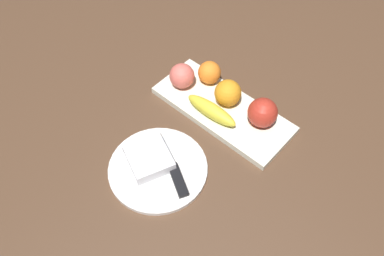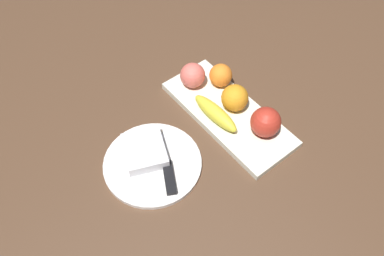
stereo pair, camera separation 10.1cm
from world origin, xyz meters
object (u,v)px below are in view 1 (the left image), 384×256
Objects in this scene: orange_near_banana at (209,73)px; orange_near_apple at (228,93)px; dinner_plate at (158,169)px; folded_napkin at (149,157)px; knife at (176,175)px; banana at (211,110)px; fruit_tray at (223,109)px; apple at (263,113)px; peach at (182,76)px.

orange_near_apple is at bearing 162.24° from orange_near_banana.
folded_napkin reaches higher than dinner_plate.
knife is at bearing 116.20° from orange_near_banana.
banana is 0.21m from dinner_plate.
orange_near_banana is at bearing -78.38° from folded_napkin.
fruit_tray is at bearing -90.00° from dinner_plate.
fruit_tray is at bearing 14.27° from apple.
banana is at bearing 167.29° from peach.
folded_napkin is (0.03, 0.27, -0.03)m from orange_near_apple.
dinner_plate is 2.16× the size of folded_napkin.
dinner_plate is (-0.00, 0.27, -0.05)m from orange_near_apple.
peach is 0.29× the size of dinner_plate.
apple is 0.27m from knife.
orange_near_apple is 0.27m from knife.
orange_near_apple is (-0.00, -0.06, 0.02)m from banana.
fruit_tray is at bearing 151.28° from orange_near_banana.
apple is at bearing -150.11° from banana.
folded_napkin is at bearing 114.43° from peach.
orange_near_apple is at bearing -95.58° from folded_napkin.
apple is at bearing 173.20° from orange_near_banana.
knife is (-0.06, 0.19, -0.02)m from banana.
peach is 0.28m from dinner_plate.
dinner_plate is at bearing 42.80° from knife.
fruit_tray is 0.12m from apple.
folded_napkin is at bearing 0.00° from dinner_plate.
fruit_tray is 4.96× the size of apple.
orange_near_apple is 0.64× the size of folded_napkin.
orange_near_banana reaches higher than knife.
folded_napkin is 0.67× the size of knife.
banana reaches higher than knife.
fruit_tray is 2.29× the size of knife.
fruit_tray is at bearing 99.83° from orange_near_apple.
apple reaches higher than orange_near_apple.
banana is at bearing -88.40° from dinner_plate.
fruit_tray is 0.24m from knife.
orange_near_banana is 0.26× the size of dinner_plate.
orange_near_apple reaches higher than banana.
apple is 0.50× the size of banana.
orange_near_banana is (0.20, -0.02, -0.01)m from apple.
knife is at bearing 103.92° from banana.
fruit_tray is 0.11m from orange_near_banana.
dinner_plate is (-0.14, 0.24, -0.05)m from peach.
orange_near_apple is 0.27m from folded_napkin.
orange_near_banana is at bearing -28.72° from fruit_tray.
dinner_plate is 0.04m from folded_napkin.
peach is 0.41× the size of knife.
orange_near_banana is at bearing -72.93° from dinner_plate.
banana reaches higher than dinner_plate.
folded_napkin is (-0.11, 0.24, -0.03)m from peach.
apple is 0.46× the size of knife.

